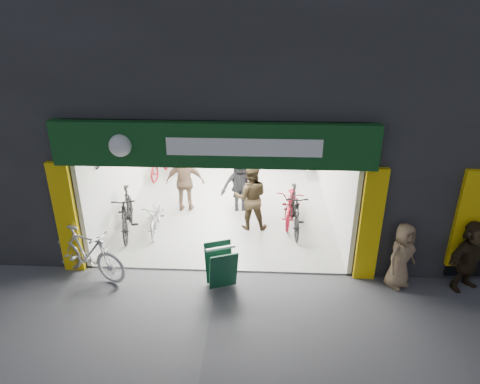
# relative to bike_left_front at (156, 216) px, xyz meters

# --- Properties ---
(ground) EXTENTS (60.00, 60.00, 0.00)m
(ground) POSITION_rel_bike_left_front_xyz_m (1.80, -1.81, -0.43)
(ground) COLOR #56565B
(ground) RESTS_ON ground
(building) EXTENTS (17.00, 10.27, 8.00)m
(building) POSITION_rel_bike_left_front_xyz_m (2.71, 3.18, 3.88)
(building) COLOR #232326
(building) RESTS_ON ground
(bike_left_front) EXTENTS (0.77, 1.71, 0.87)m
(bike_left_front) POSITION_rel_bike_left_front_xyz_m (0.00, 0.00, 0.00)
(bike_left_front) COLOR #B9BABE
(bike_left_front) RESTS_ON ground
(bike_left_midfront) EXTENTS (0.93, 2.07, 1.20)m
(bike_left_midfront) POSITION_rel_bike_left_front_xyz_m (-0.70, -0.18, 0.17)
(bike_left_midfront) COLOR black
(bike_left_midfront) RESTS_ON ground
(bike_left_midback) EXTENTS (0.85, 1.86, 0.94)m
(bike_left_midback) POSITION_rel_bike_left_front_xyz_m (-0.70, 3.78, 0.04)
(bike_left_midback) COLOR maroon
(bike_left_midback) RESTS_ON ground
(bike_left_back) EXTENTS (0.85, 2.05, 1.19)m
(bike_left_back) POSITION_rel_bike_left_front_xyz_m (0.00, 4.54, 0.16)
(bike_left_back) COLOR silver
(bike_left_back) RESTS_ON ground
(bike_right_front) EXTENTS (0.63, 1.98, 1.18)m
(bike_right_front) POSITION_rel_bike_left_front_xyz_m (3.64, 0.21, 0.15)
(bike_right_front) COLOR black
(bike_right_front) RESTS_ON ground
(bike_right_mid) EXTENTS (1.00, 2.06, 1.04)m
(bike_right_mid) POSITION_rel_bike_left_front_xyz_m (3.60, 0.78, 0.09)
(bike_right_mid) COLOR maroon
(bike_right_mid) RESTS_ON ground
(bike_right_back) EXTENTS (0.54, 1.61, 0.95)m
(bike_right_back) POSITION_rel_bike_left_front_xyz_m (4.30, 4.22, 0.04)
(bike_right_back) COLOR #BCBDC1
(bike_right_back) RESTS_ON ground
(parked_bike) EXTENTS (2.06, 1.27, 1.20)m
(parked_bike) POSITION_rel_bike_left_front_xyz_m (-1.00, -2.11, 0.16)
(parked_bike) COLOR #BCBCC1
(parked_bike) RESTS_ON ground
(customer_a) EXTENTS (0.70, 0.54, 1.72)m
(customer_a) POSITION_rel_bike_left_front_xyz_m (2.20, 1.51, 0.43)
(customer_a) COLOR black
(customer_a) RESTS_ON ground
(customer_b) EXTENTS (0.90, 0.71, 1.82)m
(customer_b) POSITION_rel_bike_left_front_xyz_m (2.49, 0.24, 0.48)
(customer_b) COLOR #3B2D1A
(customer_b) RESTS_ON ground
(customer_c) EXTENTS (1.16, 0.76, 1.69)m
(customer_c) POSITION_rel_bike_left_front_xyz_m (2.16, 1.23, 0.41)
(customer_c) COLOR black
(customer_c) RESTS_ON ground
(customer_d) EXTENTS (1.09, 0.47, 1.84)m
(customer_d) POSITION_rel_bike_left_front_xyz_m (0.61, 1.16, 0.49)
(customer_d) COLOR #83634C
(customer_d) RESTS_ON ground
(pedestrian_near) EXTENTS (0.86, 0.81, 1.48)m
(pedestrian_near) POSITION_rel_bike_left_front_xyz_m (5.71, -2.11, 0.31)
(pedestrian_near) COLOR #8D7152
(pedestrian_near) RESTS_ON ground
(pedestrian_far) EXTENTS (1.51, 1.08, 1.57)m
(pedestrian_far) POSITION_rel_bike_left_front_xyz_m (7.10, -2.11, 0.35)
(pedestrian_far) COLOR #332717
(pedestrian_far) RESTS_ON ground
(sandwich_board) EXTENTS (0.77, 0.78, 0.92)m
(sandwich_board) POSITION_rel_bike_left_front_xyz_m (1.94, -2.31, 0.07)
(sandwich_board) COLOR #0F3E27
(sandwich_board) RESTS_ON ground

